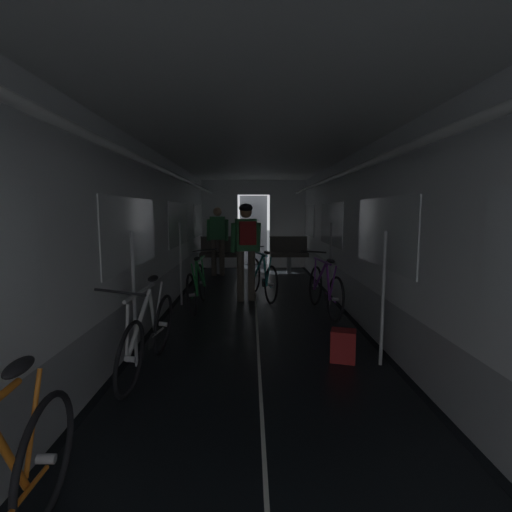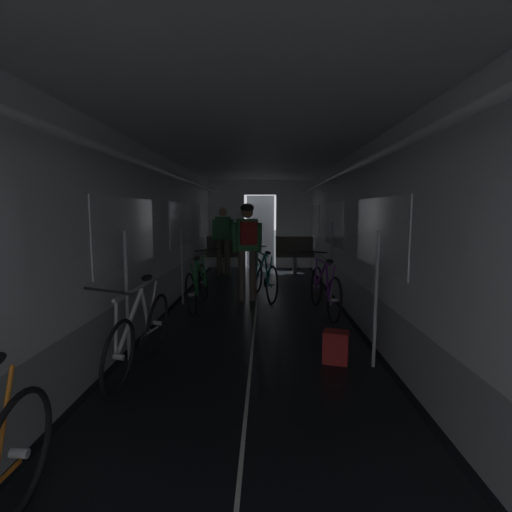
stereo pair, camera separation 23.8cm
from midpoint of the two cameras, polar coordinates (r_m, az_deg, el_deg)
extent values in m
cube|color=black|center=(5.41, -16.53, -10.69)|extent=(0.08, 11.50, 0.01)
cube|color=black|center=(5.39, 14.29, -10.67)|extent=(0.08, 11.50, 0.01)
cube|color=beige|center=(5.21, -1.15, -11.08)|extent=(0.03, 11.27, 0.00)
cube|color=#9EA0A5|center=(5.36, -17.68, -7.61)|extent=(0.12, 11.50, 0.60)
cube|color=white|center=(5.20, -18.16, 5.60)|extent=(0.12, 11.50, 1.85)
cube|color=white|center=(4.64, -19.42, 3.29)|extent=(0.02, 1.90, 0.80)
cube|color=white|center=(7.42, -12.34, 4.67)|extent=(0.02, 1.90, 0.80)
cube|color=white|center=(10.25, -9.14, 5.27)|extent=(0.02, 1.90, 0.80)
cube|color=yellow|center=(5.43, -16.62, 3.84)|extent=(0.01, 0.20, 0.28)
cylinder|color=white|center=(5.13, -14.69, 12.14)|extent=(0.07, 11.04, 0.07)
cylinder|color=#B7BABF|center=(4.13, -19.30, -6.21)|extent=(0.04, 0.04, 1.40)
cylinder|color=#B7BABF|center=(6.60, -12.18, -1.23)|extent=(0.04, 0.04, 1.40)
cube|color=#9EA0A5|center=(5.34, 15.42, -7.58)|extent=(0.12, 11.50, 0.60)
cube|color=white|center=(5.18, 15.85, 5.68)|extent=(0.12, 11.50, 1.85)
cube|color=white|center=(4.62, 17.04, 3.36)|extent=(0.02, 1.90, 0.80)
cube|color=white|center=(7.40, 10.23, 4.71)|extent=(0.02, 1.90, 0.80)
cube|color=white|center=(10.24, 7.15, 5.30)|extent=(0.02, 1.90, 0.80)
cube|color=yellow|center=(4.94, 15.82, 3.61)|extent=(0.01, 0.20, 0.28)
cylinder|color=white|center=(5.12, 12.33, 12.22)|extent=(0.07, 11.04, 0.07)
cylinder|color=#B7BABF|center=(4.11, 16.85, -6.18)|extent=(0.04, 0.04, 1.40)
cylinder|color=#B7BABF|center=(6.59, 10.02, -1.20)|extent=(0.04, 0.04, 1.40)
cube|color=white|center=(10.82, -6.03, 4.72)|extent=(1.00, 0.12, 2.45)
cube|color=white|center=(10.82, 4.07, 4.74)|extent=(1.00, 0.12, 2.45)
cube|color=white|center=(10.79, -0.99, 10.20)|extent=(0.90, 0.12, 0.40)
cube|color=#4C4F54|center=(11.49, -0.97, 3.88)|extent=(0.81, 0.04, 2.05)
cube|color=white|center=(5.05, -1.22, 17.15)|extent=(3.14, 11.62, 0.12)
cylinder|color=gray|center=(9.85, -6.23, -1.34)|extent=(0.12, 0.12, 0.44)
cube|color=#47423D|center=(9.82, -6.25, 0.22)|extent=(0.96, 0.44, 0.10)
cube|color=#47423D|center=(9.98, -6.17, 1.77)|extent=(0.96, 0.08, 0.40)
torus|color=gray|center=(10.05, -8.61, 2.91)|extent=(0.14, 0.14, 0.02)
cylinder|color=gray|center=(9.85, 4.26, -1.33)|extent=(0.12, 0.12, 0.44)
cube|color=#47423D|center=(9.81, 4.27, 0.24)|extent=(0.96, 0.44, 0.10)
cube|color=#47423D|center=(9.98, 4.19, 1.79)|extent=(0.96, 0.08, 0.40)
torus|color=gray|center=(9.96, 1.71, 2.95)|extent=(0.14, 0.14, 0.02)
torus|color=black|center=(4.51, -15.18, -9.79)|extent=(0.14, 0.67, 0.67)
cylinder|color=#B2B2B7|center=(4.51, -15.18, -9.79)|extent=(0.10, 0.05, 0.06)
torus|color=black|center=(3.60, -20.15, -14.25)|extent=(0.14, 0.67, 0.67)
cylinder|color=#B2B2B7|center=(3.60, -20.15, -14.25)|extent=(0.10, 0.05, 0.06)
cylinder|color=silver|center=(3.82, -18.82, -9.53)|extent=(0.13, 0.54, 0.56)
cylinder|color=silver|center=(4.19, -16.80, -8.02)|extent=(0.08, 0.35, 0.55)
cylinder|color=silver|center=(3.91, -18.55, -5.18)|extent=(0.08, 0.82, 0.04)
cylinder|color=silver|center=(4.39, -15.89, -7.01)|extent=(0.08, 0.16, 0.49)
cylinder|color=silver|center=(4.31, -16.04, -10.90)|extent=(0.04, 0.45, 0.07)
cylinder|color=silver|center=(3.56, -20.53, -10.41)|extent=(0.08, 0.09, 0.49)
cylinder|color=black|center=(4.12, -16.99, -12.12)|extent=(0.04, 0.17, 0.17)
ellipsoid|color=black|center=(4.30, -16.64, -3.24)|extent=(0.11, 0.24, 0.07)
cylinder|color=black|center=(3.48, -21.46, -5.08)|extent=(0.44, 0.05, 0.07)
torus|color=black|center=(5.62, 10.58, -6.38)|extent=(0.16, 0.68, 0.67)
cylinder|color=#B2B2B7|center=(5.62, 10.58, -6.38)|extent=(0.10, 0.06, 0.06)
torus|color=black|center=(6.57, 7.83, -4.41)|extent=(0.16, 0.68, 0.67)
cylinder|color=#B2B2B7|center=(6.57, 7.83, -4.41)|extent=(0.10, 0.06, 0.06)
cylinder|color=purple|center=(6.23, 8.47, -2.99)|extent=(0.14, 0.54, 0.56)
cylinder|color=purple|center=(5.84, 9.57, -3.65)|extent=(0.04, 0.35, 0.55)
cylinder|color=purple|center=(6.04, 8.73, -0.76)|extent=(0.13, 0.82, 0.04)
cylinder|color=purple|center=(5.63, 10.23, -3.83)|extent=(0.08, 0.16, 0.49)
cylinder|color=purple|center=(5.83, 9.90, -6.11)|extent=(0.07, 0.45, 0.07)
cylinder|color=purple|center=(6.50, 7.77, -2.37)|extent=(0.06, 0.09, 0.49)
cylinder|color=black|center=(6.05, 9.28, -5.85)|extent=(0.04, 0.17, 0.17)
ellipsoid|color=black|center=(5.62, 9.92, -0.73)|extent=(0.12, 0.25, 0.07)
cylinder|color=black|center=(6.47, 7.55, 0.64)|extent=(0.44, 0.08, 0.06)
torus|color=black|center=(2.52, -31.45, -24.45)|extent=(0.13, 0.67, 0.67)
cylinder|color=#B2B2B7|center=(2.52, -31.45, -24.45)|extent=(0.10, 0.06, 0.06)
cylinder|color=orange|center=(2.19, -35.90, -23.02)|extent=(0.09, 0.34, 0.55)
cylinder|color=orange|center=(2.36, -33.01, -20.10)|extent=(0.05, 0.17, 0.49)
cylinder|color=orange|center=(2.36, -34.09, -27.49)|extent=(0.06, 0.45, 0.07)
ellipsoid|color=black|center=(2.21, -34.61, -13.50)|extent=(0.11, 0.25, 0.07)
torus|color=black|center=(5.90, -10.69, -5.76)|extent=(0.13, 0.67, 0.67)
cylinder|color=#B2B2B7|center=(5.90, -10.69, -5.76)|extent=(0.10, 0.05, 0.06)
torus|color=black|center=(6.89, -9.09, -3.94)|extent=(0.13, 0.67, 0.67)
cylinder|color=#B2B2B7|center=(6.89, -9.09, -3.94)|extent=(0.10, 0.05, 0.06)
cylinder|color=#1E8438|center=(6.54, -9.34, -2.57)|extent=(0.12, 0.54, 0.56)
cylinder|color=#1E8438|center=(6.14, -9.97, -3.18)|extent=(0.10, 0.34, 0.55)
cylinder|color=#1E8438|center=(6.34, -9.33, -0.45)|extent=(0.05, 0.82, 0.04)
cylinder|color=#1E8438|center=(5.92, -10.33, -3.34)|extent=(0.08, 0.16, 0.49)
cylinder|color=#1E8438|center=(6.12, -10.31, -5.51)|extent=(0.03, 0.45, 0.07)
cylinder|color=#1E8438|center=(6.81, -8.93, -2.00)|extent=(0.09, 0.09, 0.49)
cylinder|color=black|center=(6.34, -9.96, -5.28)|extent=(0.04, 0.17, 0.17)
ellipsoid|color=black|center=(5.92, -9.96, -0.40)|extent=(0.10, 0.24, 0.07)
cylinder|color=black|center=(6.78, -8.61, 0.87)|extent=(0.44, 0.03, 0.08)
cylinder|color=brown|center=(6.80, -3.33, -2.99)|extent=(0.13, 0.13, 0.90)
cylinder|color=brown|center=(6.83, -1.66, -2.94)|extent=(0.13, 0.13, 0.90)
cube|color=#337F47|center=(6.73, -2.53, 3.17)|extent=(0.39, 0.28, 0.56)
cylinder|color=#337F47|center=(6.73, -4.41, 2.73)|extent=(0.12, 0.21, 0.53)
cylinder|color=#337F47|center=(6.79, -0.71, 2.78)|extent=(0.12, 0.21, 0.53)
sphere|color=#9E7051|center=(6.72, -2.54, 6.58)|extent=(0.21, 0.21, 0.21)
ellipsoid|color=black|center=(6.72, -2.55, 7.17)|extent=(0.28, 0.32, 0.16)
cube|color=maroon|center=(6.56, -2.32, 3.43)|extent=(0.30, 0.21, 0.40)
torus|color=black|center=(6.59, 1.22, -4.31)|extent=(0.26, 0.67, 0.67)
cylinder|color=#B2B2B7|center=(6.59, 1.22, -4.31)|extent=(0.10, 0.07, 0.06)
torus|color=black|center=(7.56, -1.09, -2.89)|extent=(0.26, 0.67, 0.67)
cylinder|color=#B2B2B7|center=(7.56, -1.09, -2.89)|extent=(0.10, 0.07, 0.06)
cylinder|color=teal|center=(7.22, -0.56, -1.58)|extent=(0.21, 0.52, 0.56)
cylinder|color=teal|center=(6.83, 0.37, -2.06)|extent=(0.09, 0.35, 0.55)
cylinder|color=teal|center=(7.03, -0.36, 0.37)|extent=(0.25, 0.80, 0.04)
cylinder|color=teal|center=(6.61, 0.91, -2.15)|extent=(0.10, 0.16, 0.49)
cylinder|color=teal|center=(6.81, 0.67, -4.15)|extent=(0.14, 0.44, 0.07)
cylinder|color=teal|center=(7.49, -1.15, -1.11)|extent=(0.05, 0.10, 0.49)
cylinder|color=black|center=(7.03, 0.15, -4.00)|extent=(0.07, 0.17, 0.17)
ellipsoid|color=black|center=(6.61, 0.62, 0.49)|extent=(0.15, 0.26, 0.07)
cylinder|color=black|center=(7.46, -1.37, 1.51)|extent=(0.43, 0.14, 0.05)
cylinder|color=brown|center=(9.52, -5.82, -0.22)|extent=(0.13, 0.13, 0.90)
cylinder|color=brown|center=(9.54, -7.02, -0.23)|extent=(0.13, 0.13, 0.90)
cube|color=#337F47|center=(9.47, -6.48, 4.16)|extent=(0.36, 0.22, 0.56)
cylinder|color=#337F47|center=(9.43, -5.15, 3.87)|extent=(0.09, 0.20, 0.53)
cylinder|color=#337F47|center=(9.47, -7.81, 3.84)|extent=(0.09, 0.20, 0.53)
sphere|color=tan|center=(9.46, -6.51, 6.58)|extent=(0.21, 0.21, 0.21)
cube|color=maroon|center=(4.26, 11.29, -13.00)|extent=(0.31, 0.26, 0.34)
camera|label=1|loc=(0.12, -91.11, -0.13)|focal=26.81mm
camera|label=2|loc=(0.12, 88.89, 0.13)|focal=26.81mm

